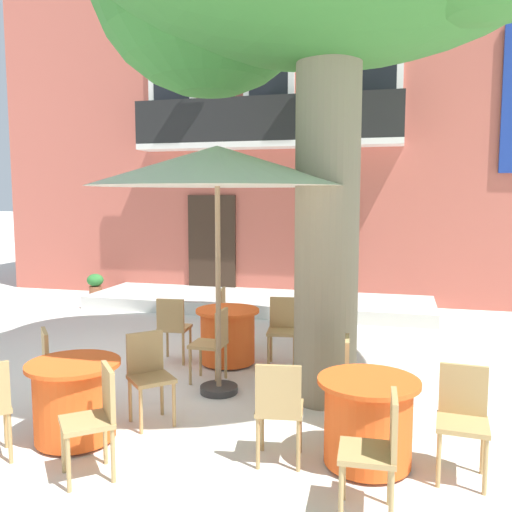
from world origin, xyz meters
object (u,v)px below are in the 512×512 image
at_px(cafe_table_near_tree, 75,400).
at_px(ground_planter_left, 95,284).
at_px(cafe_chair_middle_3, 357,376).
at_px(cafe_chair_front_1, 173,325).
at_px(cafe_chair_middle_1, 378,446).
at_px(cafe_chair_middle_2, 463,414).
at_px(cafe_chair_front_3, 283,326).
at_px(cafe_chair_near_tree_3, 96,413).
at_px(cafe_chair_middle_0, 279,405).
at_px(cafe_chair_near_tree_0, 149,371).
at_px(cafe_table_front, 228,336).
at_px(cafe_table_middle, 368,421).
at_px(cafe_chair_front_2, 214,340).
at_px(cafe_umbrella, 217,167).
at_px(cafe_chair_near_tree_1, 57,365).
at_px(cafe_chair_front_0, 229,314).

relative_size(cafe_table_near_tree, ground_planter_left, 1.58).
distance_m(cafe_chair_middle_3, cafe_chair_front_1, 3.03).
bearing_deg(ground_planter_left, cafe_chair_middle_1, -47.38).
bearing_deg(cafe_chair_middle_2, cafe_table_near_tree, -176.23).
relative_size(cafe_chair_middle_1, cafe_chair_front_3, 1.00).
height_order(cafe_chair_near_tree_3, cafe_chair_middle_1, same).
bearing_deg(ground_planter_left, cafe_table_near_tree, -60.48).
relative_size(cafe_chair_middle_1, cafe_chair_middle_3, 1.00).
xyz_separation_m(cafe_chair_near_tree_3, cafe_chair_middle_0, (1.41, 0.55, 0.00)).
bearing_deg(cafe_chair_near_tree_0, cafe_chair_front_3, 67.34).
distance_m(cafe_table_near_tree, cafe_chair_middle_0, 1.95).
bearing_deg(ground_planter_left, cafe_chair_front_1, -48.05).
distance_m(cafe_chair_near_tree_3, cafe_chair_middle_0, 1.51).
distance_m(cafe_chair_middle_1, cafe_table_front, 3.81).
bearing_deg(ground_planter_left, cafe_chair_middle_3, -41.74).
bearing_deg(cafe_chair_middle_2, cafe_chair_middle_1, -130.22).
height_order(cafe_table_middle, cafe_chair_front_3, cafe_chair_front_3).
distance_m(cafe_table_near_tree, cafe_chair_middle_2, 3.44).
height_order(cafe_chair_near_tree_3, ground_planter_left, cafe_chair_near_tree_3).
bearing_deg(cafe_chair_near_tree_3, cafe_chair_middle_3, 36.50).
bearing_deg(cafe_chair_middle_1, cafe_chair_front_2, 130.57).
bearing_deg(cafe_table_middle, cafe_chair_front_2, 139.56).
bearing_deg(cafe_chair_middle_1, ground_planter_left, 132.62).
height_order(cafe_chair_near_tree_0, cafe_chair_near_tree_3, same).
bearing_deg(cafe_table_near_tree, cafe_chair_front_1, 91.70).
height_order(cafe_umbrella, ground_planter_left, cafe_umbrella).
bearing_deg(cafe_chair_front_3, cafe_table_front, -167.08).
bearing_deg(cafe_umbrella, cafe_table_front, 102.24).
relative_size(cafe_table_middle, cafe_table_front, 1.00).
bearing_deg(cafe_chair_near_tree_0, cafe_chair_front_1, 106.18).
relative_size(cafe_umbrella, ground_planter_left, 5.31).
distance_m(cafe_umbrella, ground_planter_left, 7.13).
bearing_deg(cafe_umbrella, cafe_chair_near_tree_0, -113.89).
height_order(cafe_chair_middle_0, cafe_chair_front_3, same).
bearing_deg(cafe_chair_front_3, cafe_chair_middle_1, -67.35).
height_order(cafe_chair_near_tree_0, cafe_chair_front_2, same).
bearing_deg(cafe_chair_front_2, cafe_chair_front_1, 142.76).
relative_size(cafe_table_middle, cafe_chair_middle_3, 0.95).
bearing_deg(cafe_chair_middle_0, cafe_chair_front_1, 129.49).
height_order(cafe_table_middle, cafe_umbrella, cafe_umbrella).
distance_m(cafe_chair_near_tree_0, cafe_chair_middle_1, 2.57).
bearing_deg(cafe_chair_front_3, cafe_chair_near_tree_1, -130.55).
bearing_deg(cafe_chair_middle_1, cafe_chair_near_tree_3, 179.70).
xyz_separation_m(cafe_chair_front_0, cafe_chair_front_1, (-0.54, -0.87, 0.00)).
bearing_deg(cafe_chair_near_tree_0, cafe_chair_near_tree_1, -176.51).
bearing_deg(cafe_chair_front_3, cafe_table_middle, -63.67).
bearing_deg(ground_planter_left, cafe_chair_middle_0, -48.96).
height_order(cafe_chair_near_tree_1, cafe_table_front, cafe_chair_near_tree_1).
xyz_separation_m(cafe_chair_front_0, cafe_umbrella, (0.44, -1.81, 2.08)).
xyz_separation_m(cafe_chair_near_tree_0, cafe_chair_near_tree_1, (-1.02, -0.06, 0.00)).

